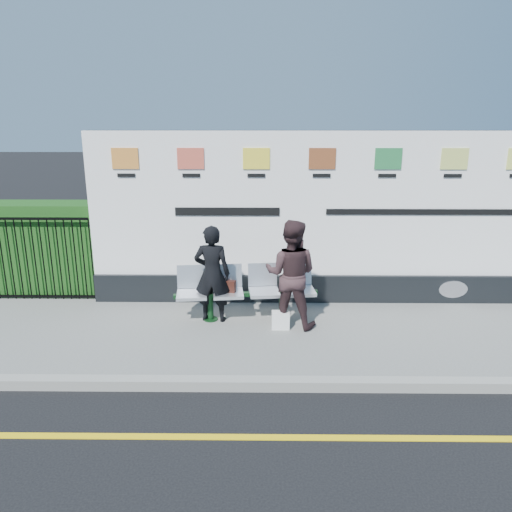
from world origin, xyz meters
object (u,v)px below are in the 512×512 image
at_px(billboard, 319,230).
at_px(woman_right, 291,274).
at_px(bench, 246,305).
at_px(woman_left, 212,274).

xyz_separation_m(billboard, woman_right, (-0.55, -1.11, -0.44)).
bearing_deg(bench, woman_right, -25.53).
xyz_separation_m(billboard, bench, (-1.26, -0.86, -1.06)).
bearing_deg(billboard, bench, -145.51).
bearing_deg(bench, woman_left, -179.80).
distance_m(woman_left, woman_right, 1.27).
relative_size(bench, woman_right, 1.30).
bearing_deg(woman_right, woman_left, 5.52).
relative_size(billboard, woman_left, 5.02).
bearing_deg(woman_right, bench, -5.29).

